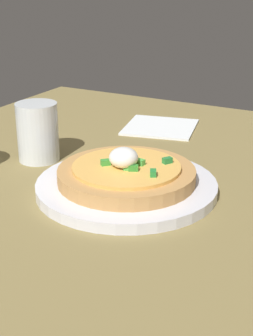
{
  "coord_description": "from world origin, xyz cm",
  "views": [
    {
      "loc": [
        -50.88,
        -35.8,
        31.56
      ],
      "look_at": [
        6.12,
        -5.21,
        5.59
      ],
      "focal_mm": 54.5,
      "sensor_mm": 36.0,
      "label": 1
    }
  ],
  "objects_px": {
    "plate": "(126,186)",
    "cup_near": "(38,135)",
    "napkin": "(160,127)",
    "pizza": "(126,173)"
  },
  "relations": [
    {
      "from": "plate",
      "to": "cup_near",
      "type": "xyz_separation_m",
      "value": [
        0.04,
        0.18,
        0.03
      ]
    },
    {
      "from": "plate",
      "to": "napkin",
      "type": "distance_m",
      "value": 0.3
    },
    {
      "from": "pizza",
      "to": "cup_near",
      "type": "relative_size",
      "value": 2.04
    },
    {
      "from": "pizza",
      "to": "napkin",
      "type": "bearing_deg",
      "value": 15.69
    },
    {
      "from": "plate",
      "to": "pizza",
      "type": "distance_m",
      "value": 0.02
    },
    {
      "from": "plate",
      "to": "napkin",
      "type": "bearing_deg",
      "value": 15.7
    },
    {
      "from": "plate",
      "to": "napkin",
      "type": "xyz_separation_m",
      "value": [
        0.29,
        0.08,
        -0.01
      ]
    },
    {
      "from": "cup_near",
      "to": "plate",
      "type": "bearing_deg",
      "value": -103.18
    },
    {
      "from": "plate",
      "to": "pizza",
      "type": "bearing_deg",
      "value": -170.18
    },
    {
      "from": "plate",
      "to": "napkin",
      "type": "relative_size",
      "value": 1.92
    }
  ]
}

